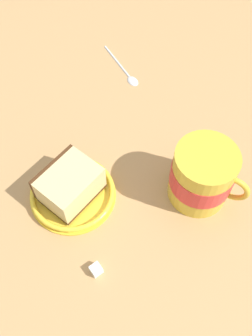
% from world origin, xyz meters
% --- Properties ---
extents(ground_plane, '(1.57, 1.57, 0.03)m').
position_xyz_m(ground_plane, '(0.00, 0.00, -0.01)').
color(ground_plane, tan).
extents(small_plate, '(0.14, 0.14, 0.02)m').
position_xyz_m(small_plate, '(-0.10, 0.01, 0.01)').
color(small_plate, yellow).
rests_on(small_plate, ground_plane).
extents(cake_slice, '(0.10, 0.08, 0.06)m').
position_xyz_m(cake_slice, '(-0.10, 0.02, 0.04)').
color(cake_slice, '#472814').
rests_on(cake_slice, small_plate).
extents(tea_mug, '(0.10, 0.13, 0.11)m').
position_xyz_m(tea_mug, '(0.06, -0.13, 0.06)').
color(tea_mug, gold).
rests_on(tea_mug, ground_plane).
extents(teaspoon, '(0.05, 0.14, 0.01)m').
position_xyz_m(teaspoon, '(0.17, 0.15, 0.00)').
color(teaspoon, silver).
rests_on(teaspoon, ground_plane).
extents(sugar_cube, '(0.02, 0.02, 0.02)m').
position_xyz_m(sugar_cube, '(-0.16, -0.11, 0.01)').
color(sugar_cube, white).
rests_on(sugar_cube, ground_plane).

